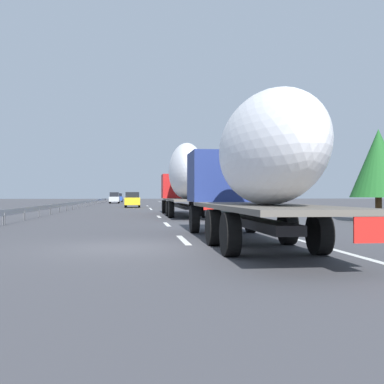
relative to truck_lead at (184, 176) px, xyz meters
The scene contains 20 objects.
ground_plane 21.24m from the truck_lead, ahead, with size 260.00×260.00×0.00m, color #424247.
lane_stripe_0 17.56m from the truck_lead, behind, with size 3.20×0.20×0.01m, color white.
lane_stripe_1 9.70m from the truck_lead, 168.84° to the left, with size 3.20×0.20×0.01m, color white.
lane_stripe_2 3.42m from the truck_lead, 117.89° to the left, with size 3.20×0.20×0.01m, color white.
lane_stripe_3 15.61m from the truck_lead, ahead, with size 3.20×0.20×0.01m, color white.
lane_stripe_4 19.11m from the truck_lead, ahead, with size 3.20×0.20×0.01m, color white.
lane_stripe_5 30.03m from the truck_lead, ahead, with size 3.20×0.20×0.01m, color white.
lane_stripe_6 31.80m from the truck_lead, ahead, with size 3.20×0.20×0.01m, color white.
edge_line_right 25.96m from the truck_lead, ahead, with size 110.00×0.20×0.01m, color white.
truck_lead is the anchor object (origin of this frame).
truck_trailing 19.25m from the truck_lead, behind, with size 12.47×2.55×4.05m.
car_silver_hatch 50.33m from the truck_lead, ahead, with size 4.28×1.72×1.92m.
car_yellow_coupe 23.00m from the truck_lead, ahead, with size 4.07×1.78×1.79m.
car_blue_sedan 65.72m from the truck_lead, ahead, with size 4.11×1.79×1.81m.
road_sign 21.61m from the truck_lead, ahead, with size 0.10×0.90×3.22m.
tree_0 22.43m from the truck_lead, 21.03° to the right, with size 2.66×2.66×7.66m.
tree_1 9.12m from the truck_lead, 59.10° to the right, with size 2.91×2.91×6.60m.
tree_2 44.42m from the truck_lead, 12.53° to the right, with size 2.73×2.73×5.70m.
tree_3 12.80m from the truck_lead, 130.09° to the right, with size 3.05×3.05×5.06m.
guardrail_median 25.71m from the truck_lead, 22.01° to the left, with size 94.00×0.10×0.76m.
Camera 1 is at (-13.02, -0.28, 1.45)m, focal length 43.78 mm.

